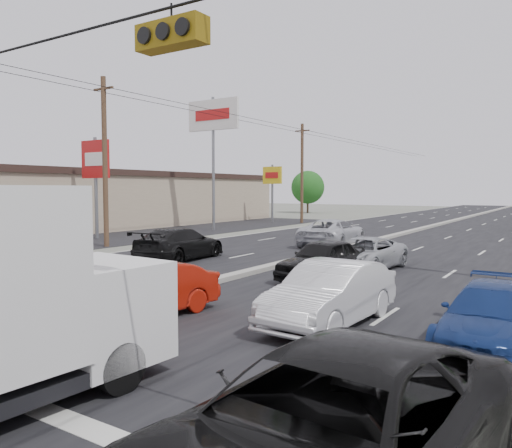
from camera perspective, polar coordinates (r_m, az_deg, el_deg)
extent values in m
cube|color=black|center=(36.85, 15.30, -1.49)|extent=(20.00, 160.00, 0.02)
cube|color=gray|center=(36.84, 15.30, -1.34)|extent=(0.50, 160.00, 0.20)
cube|color=tan|center=(47.67, -18.14, 2.43)|extent=(12.00, 42.00, 4.60)
cube|color=black|center=(41.20, -10.16, -0.85)|extent=(10.00, 42.00, 0.02)
cylinder|color=#422D1E|center=(30.92, -16.88, 6.72)|extent=(0.30, 0.30, 10.00)
cube|color=#422D1E|center=(31.43, -17.05, 14.58)|extent=(1.60, 0.12, 0.12)
cylinder|color=#422D1E|center=(50.80, 5.28, 5.75)|extent=(0.30, 0.30, 10.00)
cube|color=#422D1E|center=(51.11, 5.31, 10.57)|extent=(1.60, 0.12, 0.12)
cube|color=#72590C|center=(7.04, -9.62, 20.55)|extent=(1.05, 0.30, 0.35)
cylinder|color=slate|center=(36.26, -17.82, 3.91)|extent=(0.24, 0.24, 7.00)
cube|color=#B21414|center=(36.32, -17.89, 7.06)|extent=(2.60, 0.25, 2.60)
cylinder|color=slate|center=(41.77, -4.90, 6.82)|extent=(0.24, 0.24, 11.00)
cube|color=silver|center=(42.17, -4.93, 12.32)|extent=(5.00, 0.25, 2.50)
cylinder|color=slate|center=(52.49, 1.87, 3.52)|extent=(0.24, 0.24, 6.00)
cube|color=gold|center=(52.51, 1.88, 5.59)|extent=(2.20, 0.25, 1.80)
cylinder|color=#382619|center=(72.95, 5.93, 2.13)|extent=(0.28, 0.28, 2.16)
sphere|color=#144C15|center=(72.91, 5.94, 4.20)|extent=(4.80, 4.80, 4.80)
cube|color=silver|center=(9.73, -18.07, -9.32)|extent=(2.47, 2.01, 1.77)
cylinder|color=black|center=(10.64, -22.40, -12.66)|extent=(0.35, 0.90, 0.89)
cylinder|color=black|center=(9.01, -15.31, -15.56)|extent=(0.35, 0.90, 0.89)
imported|color=#A4180A|center=(13.66, -13.00, -7.53)|extent=(2.12, 4.61, 1.46)
imported|color=black|center=(5.72, 8.43, -23.00)|extent=(3.30, 6.29, 1.69)
imported|color=black|center=(19.07, 7.63, -4.09)|extent=(2.29, 4.67, 1.53)
imported|color=silver|center=(12.85, 8.53, -7.95)|extent=(1.88, 4.85, 1.58)
imported|color=#A3A6AB|center=(21.67, 12.26, -3.39)|extent=(2.62, 5.08, 1.37)
imported|color=navy|center=(11.96, 25.43, -9.69)|extent=(1.92, 4.72, 1.37)
imported|color=black|center=(24.44, -8.68, -2.27)|extent=(2.74, 5.62, 1.58)
imported|color=#B7B8BF|center=(30.57, 8.74, -0.98)|extent=(3.08, 6.00, 1.62)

